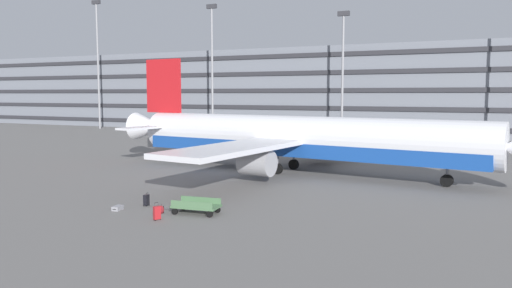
% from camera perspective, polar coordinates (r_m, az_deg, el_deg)
% --- Properties ---
extents(ground_plane, '(600.00, 600.00, 0.00)m').
position_cam_1_polar(ground_plane, '(42.89, -2.05, -3.09)').
color(ground_plane, slate).
extents(terminal_structure, '(166.60, 20.59, 14.49)m').
position_cam_1_polar(terminal_structure, '(90.61, 12.62, 6.05)').
color(terminal_structure, slate).
rests_on(terminal_structure, ground_plane).
extents(airliner, '(36.96, 30.00, 10.04)m').
position_cam_1_polar(airliner, '(41.56, 4.49, 0.62)').
color(airliner, silver).
rests_on(airliner, ground_plane).
extents(light_mast_far_left, '(1.80, 0.50, 24.24)m').
position_cam_1_polar(light_mast_far_left, '(99.97, -17.85, 9.67)').
color(light_mast_far_left, gray).
rests_on(light_mast_far_left, ground_plane).
extents(light_mast_left, '(1.80, 0.50, 21.65)m').
position_cam_1_polar(light_mast_left, '(85.08, -5.10, 9.74)').
color(light_mast_left, gray).
rests_on(light_mast_left, ground_plane).
extents(light_mast_center_left, '(1.80, 0.50, 18.96)m').
position_cam_1_polar(light_mast_center_left, '(76.35, 10.01, 9.09)').
color(light_mast_center_left, gray).
rests_on(light_mast_center_left, ground_plane).
extents(suitcase_purple, '(0.27, 0.39, 0.79)m').
position_cam_1_polar(suitcase_purple, '(30.14, -12.58, -6.33)').
color(suitcase_purple, black).
rests_on(suitcase_purple, ground_plane).
extents(suitcase_orange, '(0.36, 0.42, 0.93)m').
position_cam_1_polar(suitcase_orange, '(26.71, -11.39, -7.80)').
color(suitcase_orange, '#B21E23').
rests_on(suitcase_orange, ground_plane).
extents(suitcase_small, '(0.51, 0.75, 0.25)m').
position_cam_1_polar(suitcase_small, '(29.52, -15.72, -7.14)').
color(suitcase_small, gray).
rests_on(suitcase_small, ground_plane).
extents(backpack_silver, '(0.36, 0.26, 0.51)m').
position_cam_1_polar(backpack_silver, '(28.10, -10.93, -7.48)').
color(backpack_silver, maroon).
rests_on(backpack_silver, ground_plane).
extents(baggage_cart, '(3.36, 1.60, 0.82)m').
position_cam_1_polar(baggage_cart, '(27.74, -6.94, -7.16)').
color(baggage_cart, '#4C724C').
rests_on(baggage_cart, ground_plane).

